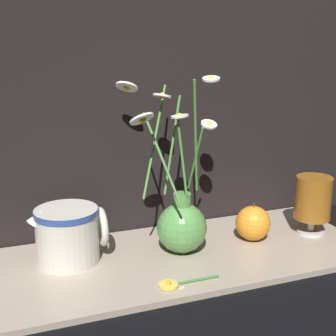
{
  "coord_description": "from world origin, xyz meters",
  "views": [
    {
      "loc": [
        -0.29,
        -0.82,
        0.44
      ],
      "look_at": [
        0.02,
        0.0,
        0.2
      ],
      "focal_mm": 50.0,
      "sensor_mm": 36.0,
      "label": 1
    }
  ],
  "objects": [
    {
      "name": "loose_daisy",
      "position": [
        -0.01,
        -0.12,
        0.02
      ],
      "size": [
        0.12,
        0.04,
        0.01
      ],
      "color": "#3D7A33",
      "rests_on": "shelf"
    },
    {
      "name": "orange_fruit",
      "position": [
        0.22,
        0.01,
        0.05
      ],
      "size": [
        0.08,
        0.08,
        0.09
      ],
      "color": "orange",
      "rests_on": "shelf"
    },
    {
      "name": "vase_with_flowers",
      "position": [
        0.05,
        0.01,
        0.08
      ],
      "size": [
        0.2,
        0.18,
        0.36
      ],
      "color": "#59994C",
      "rests_on": "shelf"
    },
    {
      "name": "ceramic_pitcher",
      "position": [
        -0.18,
        0.05,
        0.07
      ],
      "size": [
        0.15,
        0.13,
        0.12
      ],
      "color": "beige",
      "rests_on": "shelf"
    },
    {
      "name": "ground_plane",
      "position": [
        0.0,
        0.0,
        0.0
      ],
      "size": [
        6.0,
        6.0,
        0.0
      ],
      "primitive_type": "plane",
      "color": "black"
    },
    {
      "name": "tea_glass",
      "position": [
        0.36,
        0.0,
        0.09
      ],
      "size": [
        0.08,
        0.08,
        0.13
      ],
      "color": "silver",
      "rests_on": "shelf"
    },
    {
      "name": "shelf",
      "position": [
        0.0,
        0.0,
        0.01
      ],
      "size": [
        0.88,
        0.32,
        0.01
      ],
      "color": "tan",
      "rests_on": "ground_plane"
    }
  ]
}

